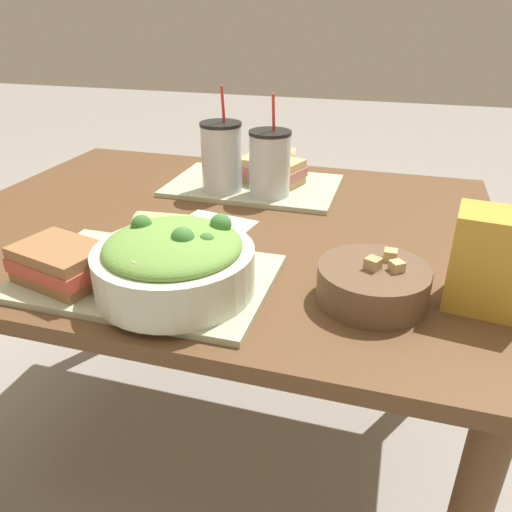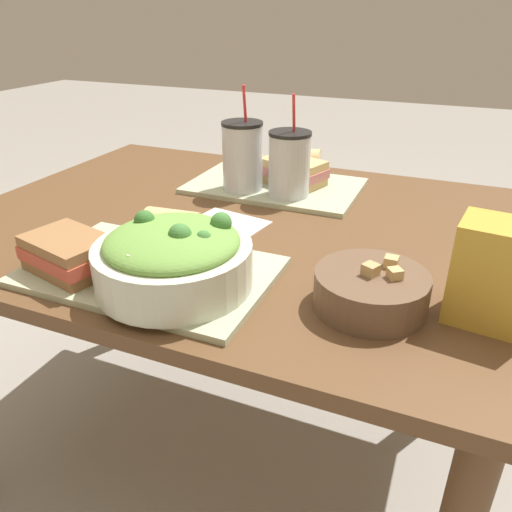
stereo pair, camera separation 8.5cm
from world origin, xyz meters
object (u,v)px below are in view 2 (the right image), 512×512
Objects in this scene: soup_bowl at (371,289)px; drink_cup_dark at (242,158)px; baguette_far at (305,162)px; sandwich_far at (293,172)px; salad_bowl at (173,257)px; sandwich_near at (69,253)px; chip_bag at (496,274)px; napkin_folded at (229,223)px; baguette_near at (174,229)px; drink_cup_red at (289,166)px.

drink_cup_dark reaches higher than soup_bowl.
sandwich_far is at bearing 166.16° from baguette_far.
salad_bowl reaches higher than baguette_far.
drink_cup_dark is at bearing 101.03° from salad_bowl.
chip_bag reaches higher than sandwich_near.
salad_bowl reaches higher than sandwich_near.
napkin_folded is (-0.04, 0.30, -0.06)m from salad_bowl.
baguette_near reaches higher than sandwich_far.
sandwich_far is at bearing 89.12° from salad_bowl.
baguette_near is 0.54m from baguette_far.
drink_cup_red is (0.02, -0.09, 0.04)m from sandwich_far.
sandwich_far is (0.01, 0.58, -0.02)m from salad_bowl.
drink_cup_dark is at bearing 134.54° from soup_bowl.
salad_bowl is at bearing 21.38° from sandwich_near.
chip_bag is at bearing 11.09° from soup_bowl.
napkin_folded is (-0.07, -0.20, -0.08)m from drink_cup_red.
napkin_folded is (0.16, 0.32, -0.04)m from sandwich_near.
drink_cup_dark is (-0.10, 0.49, 0.03)m from salad_bowl.
sandwich_near is 0.72m from baguette_far.
soup_bowl is 1.91× the size of baguette_far.
baguette_near is at bearing 172.18° from soup_bowl.
soup_bowl is at bearing -31.74° from napkin_folded.
sandwich_far is at bearing -15.92° from baguette_near.
sandwich_near is 0.69× the size of drink_cup_dark.
sandwich_far is 0.73× the size of drink_cup_dark.
drink_cup_red is 1.52× the size of chip_bag.
salad_bowl is at bearing -93.27° from drink_cup_red.
sandwich_near reaches higher than napkin_folded.
soup_bowl is 0.70× the size of drink_cup_dark.
drink_cup_red reaches higher than baguette_far.
soup_bowl is at bearing 25.19° from sandwich_near.
baguette_far is at bearing -15.01° from baguette_near.
sandwich_near is at bearing -168.75° from soup_bowl.
baguette_near is 0.36m from drink_cup_dark.
sandwich_near is 0.20m from baguette_near.
drink_cup_red reaches higher than baguette_near.
salad_bowl is at bearing -153.58° from baguette_near.
soup_bowl is 0.74× the size of drink_cup_red.
sandwich_far is at bearing 142.97° from chip_bag.
soup_bowl is 0.96× the size of sandwich_far.
drink_cup_dark reaches higher than sandwich_near.
baguette_near is at bearing -82.19° from sandwich_far.
sandwich_far is (0.09, 0.45, -0.01)m from baguette_near.
drink_cup_dark is at bearing -120.96° from sandwich_far.
napkin_folded is at bearing -109.86° from drink_cup_red.
chip_bag is (0.56, -0.02, 0.03)m from baguette_near.
soup_bowl is at bearing -40.04° from sandwich_far.
sandwich_far is 1.99× the size of baguette_far.
sandwich_near is 1.57× the size of baguette_near.
baguette_far is (0.21, 0.68, 0.01)m from sandwich_near.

